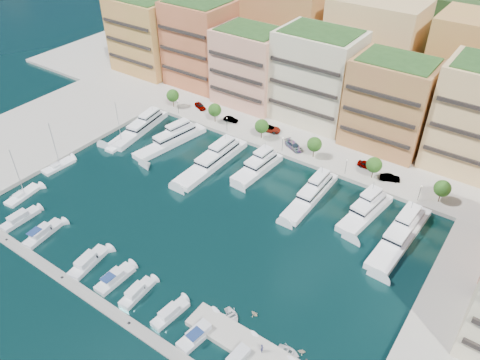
% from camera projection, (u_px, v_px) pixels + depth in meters
% --- Properties ---
extents(ground, '(400.00, 400.00, 0.00)m').
position_uv_depth(ground, '(209.00, 218.00, 103.35)').
color(ground, black).
rests_on(ground, ground).
extents(north_quay, '(220.00, 64.00, 2.00)m').
position_uv_depth(north_quay, '(333.00, 109.00, 144.09)').
color(north_quay, '#9E998E').
rests_on(north_quay, ground).
extents(west_quay, '(34.00, 76.00, 2.00)m').
position_uv_depth(west_quay, '(11.00, 147.00, 126.72)').
color(west_quay, '#9E998E').
rests_on(west_quay, ground).
extents(hillside, '(240.00, 40.00, 58.00)m').
position_uv_depth(hillside, '(390.00, 60.00, 175.63)').
color(hillside, '#1F3515').
rests_on(hillside, ground).
extents(south_pontoon, '(72.00, 2.20, 0.35)m').
position_uv_depth(south_pontoon, '(94.00, 300.00, 85.03)').
color(south_pontoon, gray).
rests_on(south_pontoon, ground).
extents(apartment_0, '(22.00, 16.50, 24.80)m').
position_uv_depth(apartment_0, '(146.00, 35.00, 158.73)').
color(apartment_0, '#CD844B').
rests_on(apartment_0, north_quay).
extents(apartment_1, '(20.00, 16.50, 26.80)m').
position_uv_depth(apartment_1, '(199.00, 44.00, 149.30)').
color(apartment_1, '#D06F45').
rests_on(apartment_1, north_quay).
extents(apartment_2, '(20.00, 15.50, 22.80)m').
position_uv_depth(apartment_2, '(250.00, 67.00, 139.48)').
color(apartment_2, '#E1957D').
rests_on(apartment_2, north_quay).
extents(apartment_3, '(22.00, 16.50, 25.80)m').
position_uv_depth(apartment_3, '(317.00, 77.00, 130.21)').
color(apartment_3, beige).
rests_on(apartment_3, north_quay).
extents(apartment_4, '(20.00, 15.50, 23.80)m').
position_uv_depth(apartment_4, '(390.00, 104.00, 119.33)').
color(apartment_4, '#B56D44').
rests_on(apartment_4, north_quay).
extents(backblock_0, '(26.00, 18.00, 30.00)m').
position_uv_depth(backblock_0, '(214.00, 15.00, 167.83)').
color(backblock_0, beige).
rests_on(backblock_0, north_quay).
extents(backblock_1, '(26.00, 18.00, 30.00)m').
position_uv_depth(backblock_1, '(286.00, 31.00, 153.98)').
color(backblock_1, '#B56D44').
rests_on(backblock_1, north_quay).
extents(backblock_2, '(26.00, 18.00, 30.00)m').
position_uv_depth(backblock_2, '(372.00, 50.00, 140.13)').
color(backblock_2, '#E7BA7A').
rests_on(backblock_2, north_quay).
extents(backblock_3, '(26.00, 18.00, 30.00)m').
position_uv_depth(backblock_3, '(478.00, 74.00, 126.29)').
color(backblock_3, '#CD844B').
rests_on(backblock_3, north_quay).
extents(tree_0, '(3.80, 3.80, 5.65)m').
position_uv_depth(tree_0, '(173.00, 96.00, 141.00)').
color(tree_0, '#473323').
rests_on(tree_0, north_quay).
extents(tree_1, '(3.80, 3.80, 5.65)m').
position_uv_depth(tree_1, '(215.00, 110.00, 133.62)').
color(tree_1, '#473323').
rests_on(tree_1, north_quay).
extents(tree_2, '(3.80, 3.80, 5.65)m').
position_uv_depth(tree_2, '(262.00, 126.00, 126.23)').
color(tree_2, '#473323').
rests_on(tree_2, north_quay).
extents(tree_3, '(3.80, 3.80, 5.65)m').
position_uv_depth(tree_3, '(314.00, 144.00, 118.85)').
color(tree_3, '#473323').
rests_on(tree_3, north_quay).
extents(tree_4, '(3.80, 3.80, 5.65)m').
position_uv_depth(tree_4, '(374.00, 165.00, 111.46)').
color(tree_4, '#473323').
rests_on(tree_4, north_quay).
extents(tree_5, '(3.80, 3.80, 5.65)m').
position_uv_depth(tree_5, '(442.00, 188.00, 104.08)').
color(tree_5, '#473323').
rests_on(tree_5, north_quay).
extents(lamppost_0, '(0.30, 0.30, 4.20)m').
position_uv_depth(lamppost_0, '(178.00, 105.00, 138.19)').
color(lamppost_0, black).
rests_on(lamppost_0, north_quay).
extents(lamppost_1, '(0.30, 0.30, 4.20)m').
position_uv_depth(lamppost_1, '(227.00, 122.00, 129.88)').
color(lamppost_1, black).
rests_on(lamppost_1, north_quay).
extents(lamppost_2, '(0.30, 0.30, 4.20)m').
position_uv_depth(lamppost_2, '(283.00, 142.00, 121.57)').
color(lamppost_2, black).
rests_on(lamppost_2, north_quay).
extents(lamppost_3, '(0.30, 0.30, 4.20)m').
position_uv_depth(lamppost_3, '(346.00, 164.00, 113.27)').
color(lamppost_3, black).
rests_on(lamppost_3, north_quay).
extents(lamppost_4, '(0.30, 0.30, 4.20)m').
position_uv_depth(lamppost_4, '(420.00, 191.00, 104.96)').
color(lamppost_4, black).
rests_on(lamppost_4, north_quay).
extents(yacht_0, '(7.68, 22.53, 7.30)m').
position_uv_depth(yacht_0, '(141.00, 126.00, 133.17)').
color(yacht_0, white).
rests_on(yacht_0, ground).
extents(yacht_1, '(7.73, 22.88, 7.30)m').
position_uv_depth(yacht_1, '(173.00, 140.00, 127.52)').
color(yacht_1, white).
rests_on(yacht_1, ground).
extents(yacht_2, '(5.03, 25.04, 7.30)m').
position_uv_depth(yacht_2, '(214.00, 159.00, 119.73)').
color(yacht_2, white).
rests_on(yacht_2, ground).
extents(yacht_3, '(5.66, 16.23, 7.30)m').
position_uv_depth(yacht_3, '(259.00, 166.00, 117.39)').
color(yacht_3, white).
rests_on(yacht_3, ground).
extents(yacht_4, '(4.41, 20.97, 7.30)m').
position_uv_depth(yacht_4, '(312.00, 194.00, 108.42)').
color(yacht_4, white).
rests_on(yacht_4, ground).
extents(yacht_5, '(6.72, 17.65, 7.30)m').
position_uv_depth(yacht_5, '(367.00, 210.00, 103.64)').
color(yacht_5, white).
rests_on(yacht_5, ground).
extents(yacht_6, '(6.12, 23.87, 7.30)m').
position_uv_depth(yacht_6, '(402.00, 233.00, 97.56)').
color(yacht_6, white).
rests_on(yacht_6, ground).
extents(cruiser_0, '(2.59, 8.67, 2.55)m').
position_uv_depth(cruiser_0, '(20.00, 219.00, 102.19)').
color(cruiser_0, silver).
rests_on(cruiser_0, ground).
extents(cruiser_1, '(3.73, 9.39, 2.66)m').
position_uv_depth(cruiser_1, '(43.00, 233.00, 98.44)').
color(cruiser_1, silver).
rests_on(cruiser_1, ground).
extents(cruiser_3, '(4.00, 9.42, 2.55)m').
position_uv_depth(cruiser_3, '(88.00, 262.00, 91.87)').
color(cruiser_3, silver).
rests_on(cruiser_3, ground).
extents(cruiser_4, '(2.91, 8.09, 2.66)m').
position_uv_depth(cruiser_4, '(115.00, 279.00, 88.40)').
color(cruiser_4, silver).
rests_on(cruiser_4, ground).
extents(cruiser_5, '(2.82, 7.70, 2.55)m').
position_uv_depth(cruiser_5, '(137.00, 293.00, 85.72)').
color(cruiser_5, silver).
rests_on(cruiser_5, ground).
extents(cruiser_6, '(3.04, 7.56, 2.55)m').
position_uv_depth(cruiser_6, '(170.00, 314.00, 81.97)').
color(cruiser_6, silver).
rests_on(cruiser_6, ground).
extents(cruiser_7, '(3.81, 9.04, 2.66)m').
position_uv_depth(cruiser_7, '(200.00, 333.00, 78.82)').
color(cruiser_7, silver).
rests_on(cruiser_7, ground).
extents(cruiser_8, '(3.26, 8.59, 2.55)m').
position_uv_depth(cruiser_8, '(239.00, 358.00, 75.10)').
color(cruiser_8, silver).
rests_on(cruiser_8, ground).
extents(sailboat_1, '(3.24, 8.55, 13.20)m').
position_uv_depth(sailboat_1, '(59.00, 166.00, 118.72)').
color(sailboat_1, white).
rests_on(sailboat_1, ground).
extents(sailboat_0, '(3.90, 8.91, 13.20)m').
position_uv_depth(sailboat_0, '(23.00, 196.00, 109.14)').
color(sailboat_0, white).
rests_on(sailboat_0, ground).
extents(sailboat_2, '(3.22, 9.40, 13.20)m').
position_uv_depth(sailboat_2, '(121.00, 144.00, 127.27)').
color(sailboat_2, white).
rests_on(sailboat_2, ground).
extents(tender_2, '(3.96, 2.95, 0.79)m').
position_uv_depth(tender_2, '(289.00, 352.00, 76.14)').
color(tender_2, white).
rests_on(tender_2, ground).
extents(tender_0, '(4.40, 3.81, 0.76)m').
position_uv_depth(tender_0, '(232.00, 315.00, 81.97)').
color(tender_0, white).
rests_on(tender_0, ground).
extents(tender_3, '(1.73, 1.63, 0.72)m').
position_uv_depth(tender_3, '(302.00, 351.00, 76.25)').
color(tender_3, beige).
rests_on(tender_3, ground).
extents(tender_1, '(1.77, 1.62, 0.79)m').
position_uv_depth(tender_1, '(254.00, 314.00, 82.20)').
color(tender_1, beige).
rests_on(tender_1, ground).
extents(car_0, '(5.06, 3.59, 1.60)m').
position_uv_depth(car_0, '(200.00, 106.00, 141.88)').
color(car_0, gray).
rests_on(car_0, north_quay).
extents(car_1, '(4.43, 2.08, 1.40)m').
position_uv_depth(car_1, '(231.00, 119.00, 135.43)').
color(car_1, gray).
rests_on(car_1, north_quay).
extents(car_2, '(6.58, 4.03, 1.70)m').
position_uv_depth(car_2, '(270.00, 128.00, 130.93)').
color(car_2, gray).
rests_on(car_2, north_quay).
extents(car_3, '(6.37, 4.61, 1.71)m').
position_uv_depth(car_3, '(294.00, 146.00, 123.74)').
color(car_3, gray).
rests_on(car_3, north_quay).
extents(car_4, '(4.95, 2.12, 1.67)m').
position_uv_depth(car_4, '(367.00, 165.00, 116.53)').
color(car_4, gray).
rests_on(car_4, north_quay).
extents(car_5, '(5.00, 3.29, 1.56)m').
position_uv_depth(car_5, '(390.00, 178.00, 112.33)').
color(car_5, gray).
rests_on(car_5, north_quay).
extents(person_0, '(0.74, 0.80, 1.82)m').
position_uv_depth(person_0, '(262.00, 348.00, 74.96)').
color(person_0, '#26264C').
rests_on(person_0, finger_pier).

